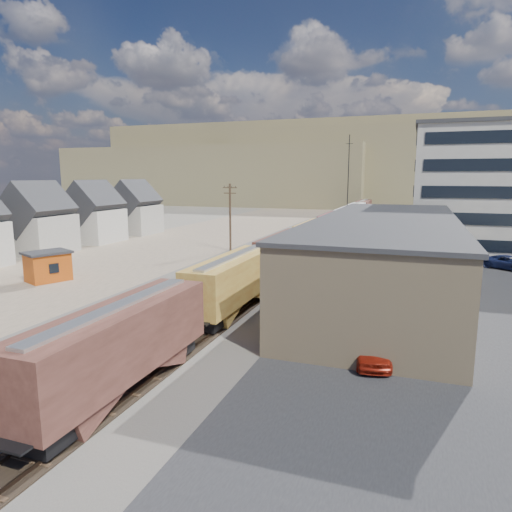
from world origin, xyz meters
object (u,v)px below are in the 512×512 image
(utility_pole_north, at_px, (230,216))
(parked_car_blue, at_px, (510,263))
(freight_train, at_px, (324,229))
(parked_car_red, at_px, (372,349))
(maintenance_shed, at_px, (48,266))

(utility_pole_north, bearing_deg, parked_car_blue, -2.40)
(freight_train, relative_size, parked_car_blue, 20.28)
(parked_car_blue, bearing_deg, freight_train, 99.20)
(freight_train, bearing_deg, parked_car_red, -75.26)
(utility_pole_north, bearing_deg, maintenance_shed, -113.25)
(parked_car_red, bearing_deg, freight_train, 93.83)
(parked_car_red, bearing_deg, utility_pole_north, 113.28)
(freight_train, xyz_separation_m, maintenance_shed, (-22.97, -34.15, -1.14))
(freight_train, distance_m, maintenance_shed, 41.17)
(parked_car_red, bearing_deg, maintenance_shed, 152.12)
(freight_train, relative_size, utility_pole_north, 11.97)
(utility_pole_north, relative_size, parked_car_red, 2.01)
(utility_pole_north, distance_m, parked_car_blue, 37.20)
(freight_train, height_order, maintenance_shed, freight_train)
(freight_train, height_order, utility_pole_north, utility_pole_north)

